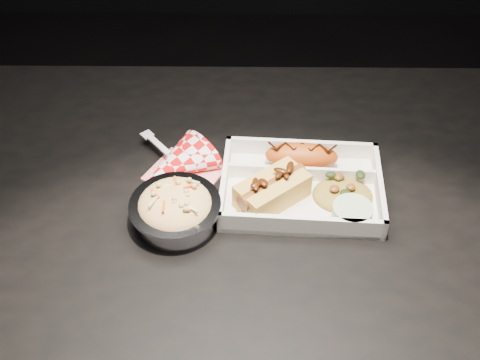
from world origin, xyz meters
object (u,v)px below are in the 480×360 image
napkin_fork (178,164)px  hotdog (272,189)px  foil_coleslaw_cup (175,208)px  fried_pastry (301,156)px  dining_table (269,248)px  food_tray (301,188)px

napkin_fork → hotdog: bearing=24.1°
hotdog → foil_coleslaw_cup: bearing=156.5°
fried_pastry → dining_table: bearing=-118.7°
fried_pastry → hotdog: size_ratio=0.96×
food_tray → hotdog: bearing=-149.2°
napkin_fork → food_tray: bearing=35.8°
dining_table → hotdog: size_ratio=9.67×
dining_table → hotdog: 0.12m
hotdog → foil_coleslaw_cup: (-0.15, -0.04, -0.00)m
dining_table → foil_coleslaw_cup: (-0.14, -0.02, 0.12)m
food_tray → foil_coleslaw_cup: 0.20m
dining_table → food_tray: bearing=39.1°
dining_table → fried_pastry: fried_pastry is taller
food_tray → fried_pastry: (0.00, 0.06, 0.02)m
fried_pastry → food_tray: bearing=-93.4°
fried_pastry → foil_coleslaw_cup: foil_coleslaw_cup is taller
dining_table → food_tray: food_tray is taller
hotdog → food_tray: bearing=-11.5°
fried_pastry → foil_coleslaw_cup: 0.23m
food_tray → foil_coleslaw_cup: (-0.19, -0.06, 0.02)m
foil_coleslaw_cup → fried_pastry: bearing=31.3°
foil_coleslaw_cup → food_tray: bearing=18.4°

